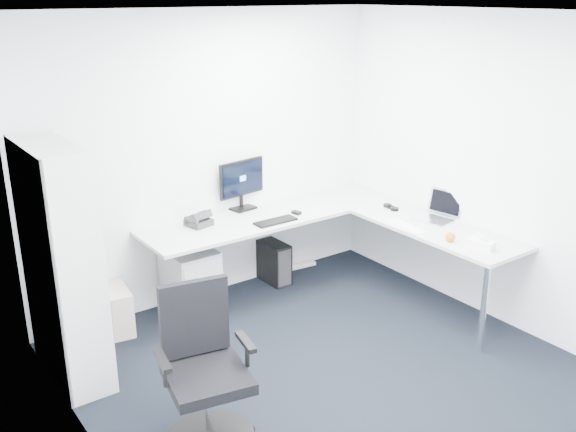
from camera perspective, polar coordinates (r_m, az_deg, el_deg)
ground at (r=5.02m, az=5.82°, el=-15.02°), size 4.20×4.20×0.00m
ceiling at (r=4.15m, az=7.13°, el=17.45°), size 4.20×4.20×0.00m
wall_back at (r=6.06m, az=-7.00°, el=5.08°), size 3.60×0.02×2.70m
wall_left at (r=3.54m, az=-15.96°, el=-6.10°), size 0.02×4.20×2.70m
wall_right at (r=5.73m, az=19.97°, el=3.21°), size 0.02×4.20×2.70m
l_desk at (r=6.09m, az=1.13°, el=-4.14°), size 2.76×1.55×0.81m
drawer_pedestal at (r=5.99m, az=-8.66°, el=-5.72°), size 0.41×0.50×0.62m
bookshelf at (r=5.04m, az=-19.46°, el=-4.11°), size 0.36×0.92×1.84m
task_chair at (r=4.20m, az=-7.18°, el=-13.75°), size 0.71×0.71×1.09m
black_pc_tower at (r=6.59m, az=-1.40°, el=-4.04°), size 0.20×0.44×0.42m
beige_pc_tower at (r=5.85m, az=-14.89°, el=-8.03°), size 0.24×0.44×0.40m
power_strip at (r=6.97m, az=1.28°, el=-4.42°), size 0.32×0.09×0.04m
monitor at (r=6.23m, az=-4.08°, el=2.82°), size 0.55×0.25×0.51m
black_keyboard at (r=5.93m, az=-1.12°, el=-0.47°), size 0.41×0.15×0.02m
mouse at (r=6.15m, az=0.76°, el=0.30°), size 0.07×0.10×0.03m
desk_phone at (r=5.89m, az=-7.96°, el=-0.20°), size 0.24×0.24×0.14m
laptop at (r=6.09m, az=12.79°, el=0.71°), size 0.41×0.41×0.25m
white_keyboard at (r=5.90m, az=10.48°, el=-0.95°), size 0.18×0.43×0.01m
headphones at (r=6.39m, az=9.14°, el=0.86°), size 0.14×0.20×0.05m
orange_fruit at (r=5.64m, az=14.22°, el=-1.81°), size 0.08×0.08×0.08m
tissue_box at (r=5.56m, az=16.77°, el=-2.42°), size 0.16×0.24×0.08m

